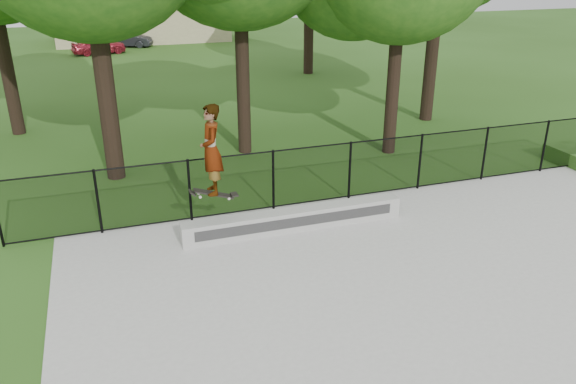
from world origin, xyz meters
name	(u,v)px	position (x,y,z in m)	size (l,w,h in m)	color
ground	(499,337)	(0.00, 0.00, 0.00)	(100.00, 100.00, 0.00)	#284C15
concrete_slab	(499,336)	(0.00, 0.00, 0.03)	(14.00, 12.00, 0.06)	#ABAAA5
grind_ledge	(294,219)	(-1.88, 4.70, 0.29)	(5.08, 0.40, 0.47)	#A2A19D
car_a	(98,45)	(-5.32, 32.25, 0.56)	(1.32, 3.25, 1.12)	maroon
car_b	(128,39)	(-3.34, 34.76, 0.53)	(1.12, 2.90, 1.06)	black
car_c	(139,35)	(-2.51, 36.00, 0.62)	(1.75, 3.95, 1.25)	#9C9FB0
skater_airborne	(211,151)	(-3.68, 4.69, 2.10)	(0.81, 0.71, 2.08)	black
chainlink_fence	(350,170)	(0.00, 5.90, 0.81)	(16.06, 0.06, 1.50)	black
distant_building	(141,10)	(-2.00, 38.00, 2.16)	(12.40, 6.40, 4.30)	#C2B689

